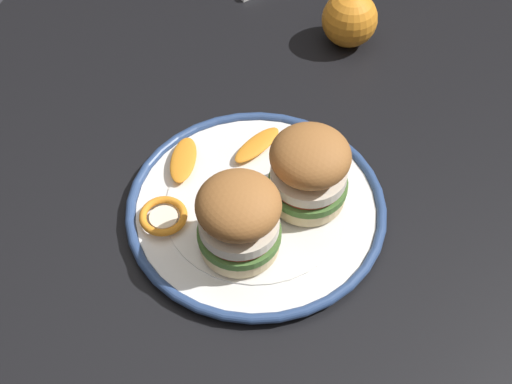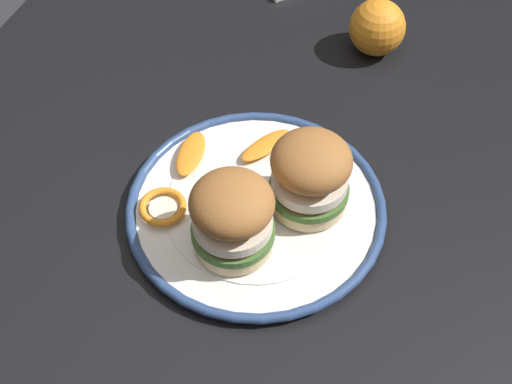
# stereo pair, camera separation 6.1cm
# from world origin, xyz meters

# --- Properties ---
(dining_table) EXTENTS (1.46, 0.98, 0.76)m
(dining_table) POSITION_xyz_m (0.00, 0.00, 0.67)
(dining_table) COLOR black
(dining_table) RESTS_ON ground
(dinner_plate) EXTENTS (0.31, 0.31, 0.02)m
(dinner_plate) POSITION_xyz_m (-0.07, -0.01, 0.77)
(dinner_plate) COLOR white
(dinner_plate) RESTS_ON dining_table
(sandwich_half_left) EXTENTS (0.13, 0.13, 0.10)m
(sandwich_half_left) POSITION_xyz_m (-0.09, 0.05, 0.83)
(sandwich_half_left) COLOR beige
(sandwich_half_left) RESTS_ON dinner_plate
(sandwich_half_right) EXTENTS (0.13, 0.13, 0.10)m
(sandwich_half_right) POSITION_xyz_m (-0.01, -0.01, 0.83)
(sandwich_half_right) COLOR beige
(sandwich_half_right) RESTS_ON dinner_plate
(orange_peel_curled) EXTENTS (0.08, 0.08, 0.01)m
(orange_peel_curled) POSITION_xyz_m (-0.02, -0.11, 0.78)
(orange_peel_curled) COLOR orange
(orange_peel_curled) RESTS_ON dinner_plate
(orange_peel_strip_long) EXTENTS (0.08, 0.06, 0.01)m
(orange_peel_strip_long) POSITION_xyz_m (-0.16, -0.03, 0.78)
(orange_peel_strip_long) COLOR orange
(orange_peel_strip_long) RESTS_ON dinner_plate
(orange_peel_strip_short) EXTENTS (0.08, 0.04, 0.01)m
(orange_peel_strip_short) POSITION_xyz_m (-0.11, -0.11, 0.78)
(orange_peel_strip_short) COLOR orange
(orange_peel_strip_short) RESTS_ON dinner_plate
(whole_orange) EXTENTS (0.08, 0.08, 0.08)m
(whole_orange) POSITION_xyz_m (-0.41, 0.05, 0.80)
(whole_orange) COLOR orange
(whole_orange) RESTS_ON dining_table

